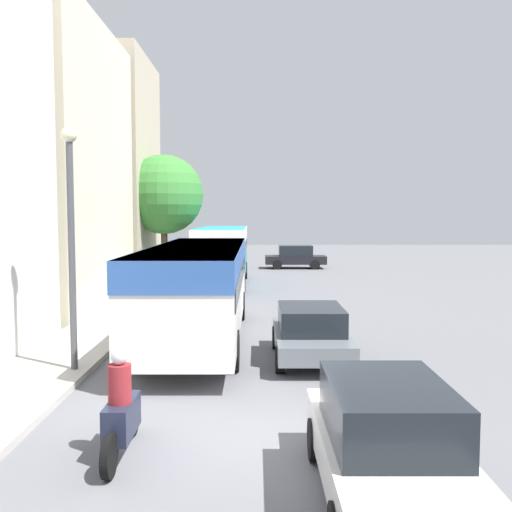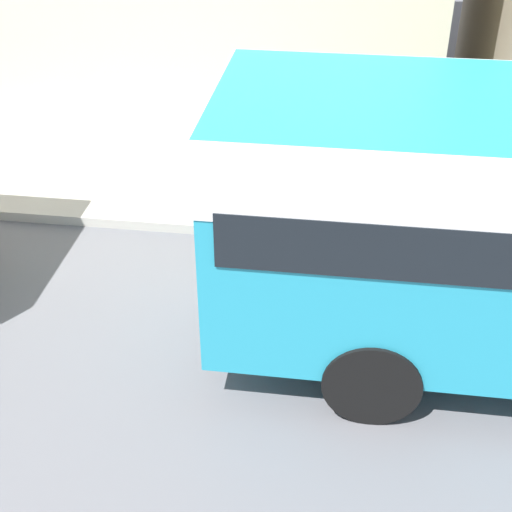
{
  "view_description": "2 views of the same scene",
  "coord_description": "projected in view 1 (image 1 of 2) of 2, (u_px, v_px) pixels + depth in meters",
  "views": [
    {
      "loc": [
        -0.08,
        -9.13,
        3.79
      ],
      "look_at": [
        -0.17,
        16.78,
        1.86
      ],
      "focal_mm": 40.0,
      "sensor_mm": 36.0,
      "label": 1
    },
    {
      "loc": [
        4.66,
        17.81,
        5.48
      ],
      "look_at": [
        -0.87,
        17.06,
        1.8
      ],
      "focal_mm": 50.0,
      "sensor_mm": 36.0,
      "label": 2
    }
  ],
  "objects": [
    {
      "name": "ground_plane",
      "position": [
        263.0,
        444.0,
        9.39
      ],
      "size": [
        120.0,
        120.0,
        0.0
      ],
      "primitive_type": "plane",
      "color": "slate"
    },
    {
      "name": "building_midblock",
      "position": [
        34.0,
        166.0,
        23.21
      ],
      "size": [
        6.02,
        9.93,
        11.44
      ],
      "color": "beige",
      "rests_on": "ground_plane"
    },
    {
      "name": "building_far_terrace",
      "position": [
        98.0,
        170.0,
        32.81
      ],
      "size": [
        6.17,
        7.45,
        12.6
      ],
      "color": "#BCAD93",
      "rests_on": "ground_plane"
    },
    {
      "name": "bus_lead",
      "position": [
        200.0,
        279.0,
        16.94
      ],
      "size": [
        2.63,
        10.79,
        2.84
      ],
      "color": "silver",
      "rests_on": "ground_plane"
    },
    {
      "name": "bus_following",
      "position": [
        224.0,
        248.0,
        30.25
      ],
      "size": [
        2.53,
        9.1,
        3.05
      ],
      "color": "teal",
      "rests_on": "ground_plane"
    },
    {
      "name": "motorcycle_behind_lead",
      "position": [
        123.0,
        413.0,
        8.9
      ],
      "size": [
        0.38,
        2.24,
        1.73
      ],
      "color": "#1E2338",
      "rests_on": "ground_plane"
    },
    {
      "name": "car_crossing",
      "position": [
        313.0,
        332.0,
        14.74
      ],
      "size": [
        1.91,
        3.96,
        1.4
      ],
      "color": "slate",
      "rests_on": "ground_plane"
    },
    {
      "name": "car_far_curb",
      "position": [
        297.0,
        257.0,
        39.41
      ],
      "size": [
        4.18,
        1.82,
        1.6
      ],
      "rotation": [
        0.0,
        0.0,
        -1.57
      ],
      "color": "black",
      "rests_on": "ground_plane"
    },
    {
      "name": "car_distant",
      "position": [
        389.0,
        441.0,
        7.45
      ],
      "size": [
        1.81,
        4.12,
        1.6
      ],
      "color": "silver",
      "rests_on": "ground_plane"
    },
    {
      "name": "pedestrian_near_curb",
      "position": [
        164.0,
        265.0,
        30.46
      ],
      "size": [
        0.33,
        0.33,
        1.72
      ],
      "color": "#232838",
      "rests_on": "sidewalk"
    },
    {
      "name": "street_tree",
      "position": [
        166.0,
        195.0,
        31.67
      ],
      "size": [
        4.41,
        4.41,
        6.9
      ],
      "color": "brown",
      "rests_on": "sidewalk"
    },
    {
      "name": "lamp_post",
      "position": [
        73.0,
        226.0,
        13.16
      ],
      "size": [
        0.36,
        0.36,
        5.61
      ],
      "color": "#47474C",
      "rests_on": "sidewalk"
    }
  ]
}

